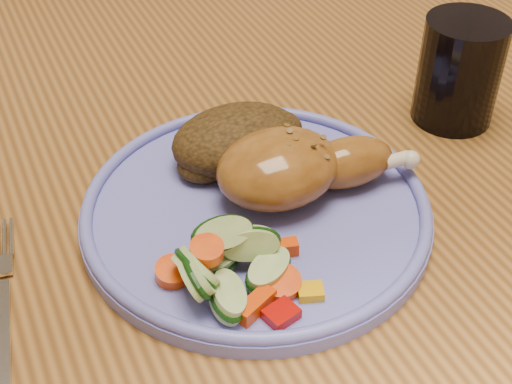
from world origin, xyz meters
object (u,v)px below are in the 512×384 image
at_px(plate, 256,212).
at_px(drinking_glass, 459,71).
at_px(fork, 1,312).
at_px(chair_far, 144,70).
at_px(dining_table, 326,212).

bearing_deg(plate, drinking_glass, 13.08).
bearing_deg(fork, chair_far, 66.62).
distance_m(dining_table, drinking_glass, 0.18).
bearing_deg(chair_far, plate, -98.63).
distance_m(fork, drinking_glass, 0.44).
relative_size(dining_table, chair_far, 1.54).
height_order(dining_table, fork, fork).
xyz_separation_m(dining_table, fork, (-0.30, -0.08, 0.09)).
bearing_deg(chair_far, dining_table, -90.00).
distance_m(dining_table, fork, 0.33).
bearing_deg(drinking_glass, plate, -166.92).
bearing_deg(chair_far, drinking_glass, -79.03).
bearing_deg(drinking_glass, chair_far, 100.97).
relative_size(chair_far, plate, 3.31).
bearing_deg(drinking_glass, fork, -170.78).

